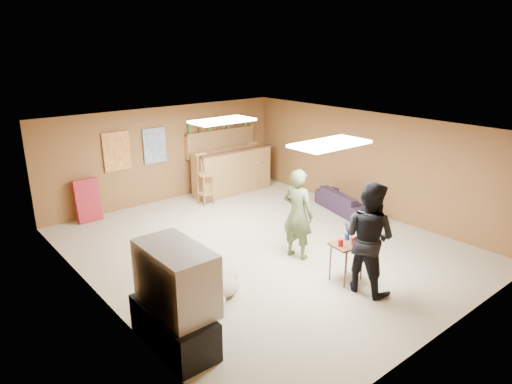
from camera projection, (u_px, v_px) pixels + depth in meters
ground at (263, 246)px, 8.43m from camera, size 7.00×7.00×0.00m
ceiling at (263, 128)px, 7.75m from camera, size 6.00×7.00×0.02m
wall_back at (166, 154)px, 10.65m from camera, size 6.00×0.02×2.20m
wall_front at (450, 257)px, 5.52m from camera, size 6.00×0.02×2.20m
wall_left at (97, 232)px, 6.27m from camera, size 0.02×7.00×2.20m
wall_right at (368, 163)px, 9.90m from camera, size 0.02×7.00×2.20m
tv_stand at (174, 327)px, 5.61m from camera, size 0.55×1.30×0.50m
dvd_box at (189, 327)px, 5.77m from camera, size 0.35×0.50×0.08m
tv_body at (176, 278)px, 5.45m from camera, size 0.60×1.10×0.80m
tv_screen at (198, 270)px, 5.63m from camera, size 0.02×0.95×0.65m
bar_counter at (232, 171)px, 11.33m from camera, size 2.00×0.60×1.10m
bar_lip at (238, 151)px, 10.97m from camera, size 2.10×0.12×0.05m
bar_shelf at (221, 130)px, 11.36m from camera, size 2.00×0.18×0.05m
bar_backing at (220, 142)px, 11.47m from camera, size 2.00×0.14×0.60m
poster_left at (117, 151)px, 9.82m from camera, size 0.60×0.03×0.85m
poster_right at (155, 146)px, 10.36m from camera, size 0.55×0.03×0.80m
folding_chair_stack at (87, 200)px, 9.50m from camera, size 0.50×0.26×0.91m
ceiling_panel_front at (330, 144)px, 6.66m from camera, size 1.20×0.60×0.04m
ceiling_panel_back at (222, 121)px, 8.63m from camera, size 1.20×0.60×0.04m
person_olive at (298, 214)px, 7.78m from camera, size 0.50×0.65×1.59m
person_black at (368, 237)px, 6.69m from camera, size 0.74×0.90×1.71m
sofa at (345, 201)px, 10.12m from camera, size 1.00×1.69×0.46m
tray_table at (346, 262)px, 7.13m from camera, size 0.53×0.46×0.62m
cup_red_near at (341, 242)px, 6.95m from camera, size 0.11×0.11×0.11m
cup_red_far at (354, 241)px, 7.01m from camera, size 0.09×0.09×0.11m
cup_blue at (347, 236)px, 7.17m from camera, size 0.09×0.09×0.10m
bar_stool_left at (205, 177)px, 10.44m from camera, size 0.48×0.48×1.30m
bar_stool_right at (257, 168)px, 11.61m from camera, size 0.39×0.39×1.08m
cushion_near_tv at (220, 286)px, 6.78m from camera, size 0.65×0.65×0.25m
cushion_mid at (224, 276)px, 7.14m from camera, size 0.57×0.57×0.19m
cushion_far at (208, 302)px, 6.40m from camera, size 0.65×0.65×0.22m
bottle_row at (219, 125)px, 11.26m from camera, size 1.76×0.08×0.26m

